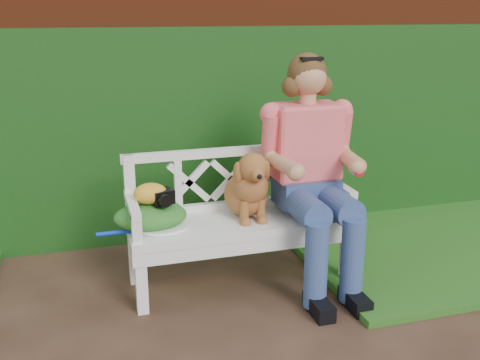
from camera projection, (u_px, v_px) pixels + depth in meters
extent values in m
plane|color=#392217|center=(183.00, 351.00, 3.13)|extent=(60.00, 60.00, 0.00)
cube|color=maroon|center=(135.00, 103.00, 4.55)|extent=(10.00, 0.30, 2.20)
cube|color=#194B16|center=(139.00, 139.00, 4.43)|extent=(10.00, 0.18, 1.70)
cube|color=#28581F|center=(450.00, 238.00, 4.61)|extent=(2.60, 2.00, 0.05)
cube|color=black|center=(162.00, 197.00, 3.57)|extent=(0.16, 0.14, 0.09)
ellipsoid|color=orange|center=(150.00, 194.00, 3.56)|extent=(0.25, 0.21, 0.14)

